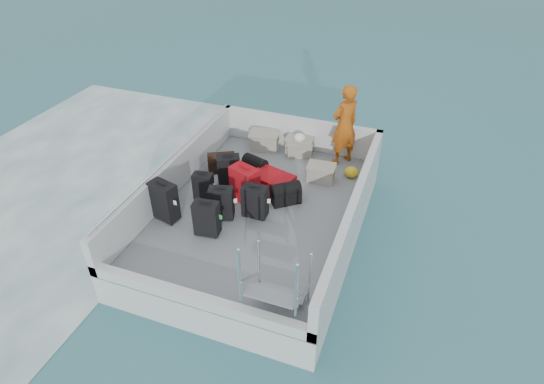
# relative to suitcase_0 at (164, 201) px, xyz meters

# --- Properties ---
(ground) EXTENTS (160.00, 160.00, 0.00)m
(ground) POSITION_rel_suitcase_0_xyz_m (1.44, 0.85, -0.99)
(ground) COLOR #1B585F
(ground) RESTS_ON ground
(wake_foam) EXTENTS (10.00, 10.00, 0.00)m
(wake_foam) POSITION_rel_suitcase_0_xyz_m (-3.36, 0.85, -0.99)
(wake_foam) COLOR white
(wake_foam) RESTS_ON ground
(ferry_hull) EXTENTS (3.60, 5.00, 0.60)m
(ferry_hull) POSITION_rel_suitcase_0_xyz_m (1.44, 0.85, -0.69)
(ferry_hull) COLOR silver
(ferry_hull) RESTS_ON ground
(deck) EXTENTS (3.30, 4.70, 0.02)m
(deck) POSITION_rel_suitcase_0_xyz_m (1.44, 0.85, -0.38)
(deck) COLOR gray
(deck) RESTS_ON ferry_hull
(deck_fittings) EXTENTS (3.60, 5.00, 0.90)m
(deck_fittings) POSITION_rel_suitcase_0_xyz_m (1.78, 0.53, 0.00)
(deck_fittings) COLOR #BABFBF
(deck_fittings) RESTS_ON deck
(suitcase_0) EXTENTS (0.53, 0.38, 0.74)m
(suitcase_0) POSITION_rel_suitcase_0_xyz_m (0.00, 0.00, 0.00)
(suitcase_0) COLOR black
(suitcase_0) RESTS_ON deck
(suitcase_1) EXTENTS (0.39, 0.25, 0.55)m
(suitcase_1) POSITION_rel_suitcase_0_xyz_m (0.37, 0.76, -0.09)
(suitcase_1) COLOR black
(suitcase_1) RESTS_ON deck
(suitcase_2) EXTENTS (0.51, 0.44, 0.63)m
(suitcase_2) POSITION_rel_suitcase_0_xyz_m (0.61, 1.37, -0.05)
(suitcase_2) COLOR black
(suitcase_2) RESTS_ON deck
(suitcase_3) EXTENTS (0.45, 0.30, 0.64)m
(suitcase_3) POSITION_rel_suitcase_0_xyz_m (0.89, -0.12, -0.05)
(suitcase_3) COLOR black
(suitcase_3) RESTS_ON deck
(suitcase_4) EXTENTS (0.47, 0.36, 0.62)m
(suitcase_4) POSITION_rel_suitcase_0_xyz_m (0.93, 0.36, -0.06)
(suitcase_4) COLOR black
(suitcase_4) RESTS_ON deck
(suitcase_5) EXTENTS (0.59, 0.47, 0.71)m
(suitcase_5) POSITION_rel_suitcase_0_xyz_m (1.11, 0.99, -0.01)
(suitcase_5) COLOR #A50C12
(suitcase_5) RESTS_ON deck
(suitcase_7) EXTENTS (0.45, 0.26, 0.62)m
(suitcase_7) POSITION_rel_suitcase_0_xyz_m (1.46, 0.62, -0.06)
(suitcase_7) COLOR black
(suitcase_7) RESTS_ON deck
(suitcase_8) EXTENTS (0.92, 0.73, 0.32)m
(suitcase_8) POSITION_rel_suitcase_0_xyz_m (1.45, 1.52, -0.21)
(suitcase_8) COLOR #A50C12
(suitcase_8) RESTS_ON deck
(duffel_0) EXTENTS (0.63, 0.52, 0.32)m
(duffel_0) POSITION_rel_suitcase_0_xyz_m (0.24, 1.79, -0.21)
(duffel_0) COLOR black
(duffel_0) RESTS_ON deck
(duffel_1) EXTENTS (0.55, 0.43, 0.32)m
(duffel_1) POSITION_rel_suitcase_0_xyz_m (0.95, 1.87, -0.21)
(duffel_1) COLOR black
(duffel_1) RESTS_ON deck
(duffel_2) EXTENTS (0.61, 0.57, 0.32)m
(duffel_2) POSITION_rel_suitcase_0_xyz_m (1.84, 1.20, -0.21)
(duffel_2) COLOR black
(duffel_2) RESTS_ON deck
(crate_0) EXTENTS (0.68, 0.54, 0.36)m
(crate_0) POSITION_rel_suitcase_0_xyz_m (0.73, 2.95, -0.19)
(crate_0) COLOR gray
(crate_0) RESTS_ON deck
(crate_1) EXTENTS (0.58, 0.41, 0.34)m
(crate_1) POSITION_rel_suitcase_0_xyz_m (1.53, 3.05, -0.20)
(crate_1) COLOR gray
(crate_1) RESTS_ON deck
(crate_2) EXTENTS (0.60, 0.51, 0.31)m
(crate_2) POSITION_rel_suitcase_0_xyz_m (1.56, 2.93, -0.21)
(crate_2) COLOR gray
(crate_2) RESTS_ON deck
(crate_3) EXTENTS (0.54, 0.39, 0.31)m
(crate_3) POSITION_rel_suitcase_0_xyz_m (2.26, 2.14, -0.21)
(crate_3) COLOR gray
(crate_3) RESTS_ON deck
(yellow_bag) EXTENTS (0.28, 0.26, 0.22)m
(yellow_bag) POSITION_rel_suitcase_0_xyz_m (2.81, 2.47, -0.26)
(yellow_bag) COLOR gold
(yellow_bag) RESTS_ON deck
(white_bag) EXTENTS (0.24, 0.24, 0.18)m
(white_bag) POSITION_rel_suitcase_0_xyz_m (1.56, 2.93, 0.03)
(white_bag) COLOR white
(white_bag) RESTS_ON crate_2
(passenger) EXTENTS (0.72, 0.75, 1.71)m
(passenger) POSITION_rel_suitcase_0_xyz_m (2.48, 2.99, 0.49)
(passenger) COLOR orange
(passenger) RESTS_ON deck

